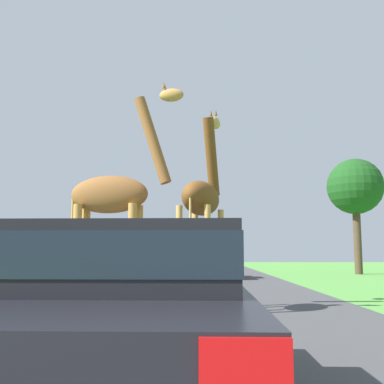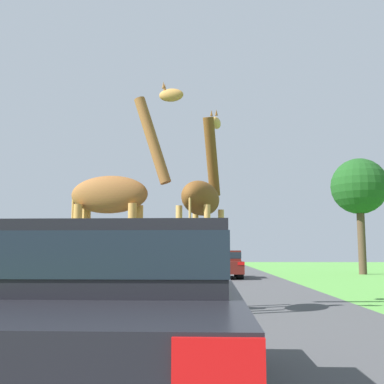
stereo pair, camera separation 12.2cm
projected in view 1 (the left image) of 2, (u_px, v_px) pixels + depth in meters
The scene contains 7 objects.
road at pixel (202, 275), 29.16m from camera, with size 8.33×120.00×0.00m.
giraffe_near_road at pixel (203, 200), 11.19m from camera, with size 1.18×2.59×5.02m.
giraffe_companion at pixel (114, 204), 10.79m from camera, with size 2.64×0.90×5.17m.
car_lead_maroon at pixel (131, 311), 4.04m from camera, with size 1.94×4.53×1.51m.
car_queue_right at pixel (126, 267), 21.22m from camera, with size 1.96×4.39×1.31m.
car_queue_left at pixel (221, 263), 26.17m from camera, with size 1.88×4.76×1.47m.
tree_right_cluster at pixel (355, 188), 31.43m from camera, with size 3.63×3.63×7.50m.
Camera 1 is at (0.44, 0.43, 1.28)m, focal length 45.00 mm.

